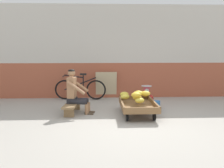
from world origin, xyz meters
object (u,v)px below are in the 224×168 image
Objects in this scene: plastic_crate at (146,101)px; shopping_bag at (156,105)px; weighing_scale at (146,90)px; vendor_seated at (75,92)px; banana_cart at (138,106)px; low_bench at (72,106)px; sign_board at (106,85)px; bicycle_near_left at (80,89)px.

shopping_bag is at bearing -63.27° from plastic_crate.
weighing_scale reaches higher than plastic_crate.
shopping_bag is at bearing 8.50° from vendor_seated.
banana_cart is 1.08m from plastic_crate.
low_bench is at bearing 170.65° from vendor_seated.
plastic_crate is 1.20× the size of weighing_scale.
vendor_seated reaches higher than sign_board.
low_bench is 1.74m from bicycle_near_left.
low_bench is 0.38m from vendor_seated.
bicycle_near_left is at bearing 153.02° from plastic_crate.
low_bench reaches higher than shopping_bag.
shopping_bag is at bearing 7.83° from low_bench.
bicycle_near_left is at bearing 90.31° from vendor_seated.
low_bench is at bearing -115.30° from sign_board.
weighing_scale is at bearing 116.79° from shopping_bag.
banana_cart is 1.28× the size of low_bench.
vendor_seated is 3.17× the size of plastic_crate.
weighing_scale reaches higher than low_bench.
vendor_seated is 2.15m from sign_board.
low_bench is at bearing -92.56° from bicycle_near_left.
plastic_crate is 0.30m from weighing_scale.
weighing_scale is (0.00, -0.00, 0.30)m from plastic_crate.
banana_cart is 0.87× the size of bicycle_near_left.
bicycle_near_left reaches higher than weighing_scale.
vendor_seated is at bearing -113.04° from sign_board.
bicycle_near_left is (-1.98, 1.01, -0.10)m from weighing_scale.
sign_board is at bearing 132.40° from plastic_crate.
banana_cart is 1.27× the size of vendor_seated.
sign_board reaches higher than shopping_bag.
bicycle_near_left reaches higher than banana_cart.
vendor_seated is 1.76m from bicycle_near_left.
weighing_scale is 0.18× the size of bicycle_near_left.
shopping_bag is (2.19, -1.42, -0.23)m from bicycle_near_left.
low_bench is 2.29m from shopping_bag.
plastic_crate is at bearing 90.00° from weighing_scale.
banana_cart is at bearing -51.79° from bicycle_near_left.
plastic_crate is 1.50× the size of shopping_bag.
banana_cart is at bearing -135.74° from shopping_bag.
banana_cart is 0.85m from shopping_bag.
shopping_bag is at bearing -63.21° from weighing_scale.
banana_cart is at bearing -9.55° from low_bench.
sign_board is at bearing 132.37° from weighing_scale.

